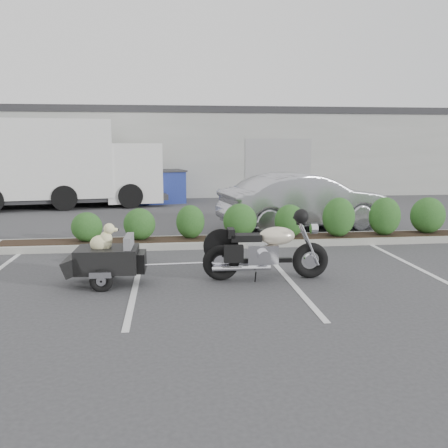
{
  "coord_description": "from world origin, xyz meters",
  "views": [
    {
      "loc": [
        -0.91,
        -8.89,
        2.42
      ],
      "look_at": [
        0.23,
        0.75,
        0.75
      ],
      "focal_mm": 38.0,
      "sensor_mm": 36.0,
      "label": 1
    }
  ],
  "objects": [
    {
      "name": "building",
      "position": [
        0.0,
        17.0,
        2.0
      ],
      "size": [
        26.0,
        10.0,
        4.0
      ],
      "primitive_type": "cube",
      "color": "#9EA099",
      "rests_on": "ground"
    },
    {
      "name": "dumpster",
      "position": [
        -1.27,
        10.52,
        0.67
      ],
      "size": [
        2.28,
        1.81,
        1.33
      ],
      "rotation": [
        0.0,
        0.0,
        0.23
      ],
      "color": "navy",
      "rests_on": "ground"
    },
    {
      "name": "sedan",
      "position": [
        2.92,
        4.06,
        0.79
      ],
      "size": [
        5.03,
        2.63,
        1.58
      ],
      "primitive_type": "imported",
      "rotation": [
        0.0,
        0.0,
        1.78
      ],
      "color": "#A1A2A8",
      "rests_on": "ground"
    },
    {
      "name": "planter_kerb",
      "position": [
        1.0,
        2.2,
        0.07
      ],
      "size": [
        12.0,
        1.0,
        0.15
      ],
      "primitive_type": "cube",
      "color": "#9E9E93",
      "rests_on": "ground"
    },
    {
      "name": "ground",
      "position": [
        0.0,
        0.0,
        0.0
      ],
      "size": [
        90.0,
        90.0,
        0.0
      ],
      "primitive_type": "plane",
      "color": "#38383A",
      "rests_on": "ground"
    },
    {
      "name": "pet_trailer",
      "position": [
        -1.99,
        -0.8,
        0.46
      ],
      "size": [
        1.81,
        1.01,
        1.08
      ],
      "rotation": [
        0.0,
        0.0,
        -0.03
      ],
      "color": "black",
      "rests_on": "ground"
    },
    {
      "name": "delivery_truck",
      "position": [
        -4.64,
        9.78,
        1.57
      ],
      "size": [
        7.39,
        3.39,
        3.26
      ],
      "rotation": [
        0.0,
        0.0,
        0.15
      ],
      "color": "silver",
      "rests_on": "ground"
    },
    {
      "name": "motorcycle",
      "position": [
        0.8,
        -0.82,
        0.52
      ],
      "size": [
        2.28,
        0.77,
        1.31
      ],
      "rotation": [
        0.0,
        0.0,
        -0.03
      ],
      "color": "black",
      "rests_on": "ground"
    }
  ]
}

